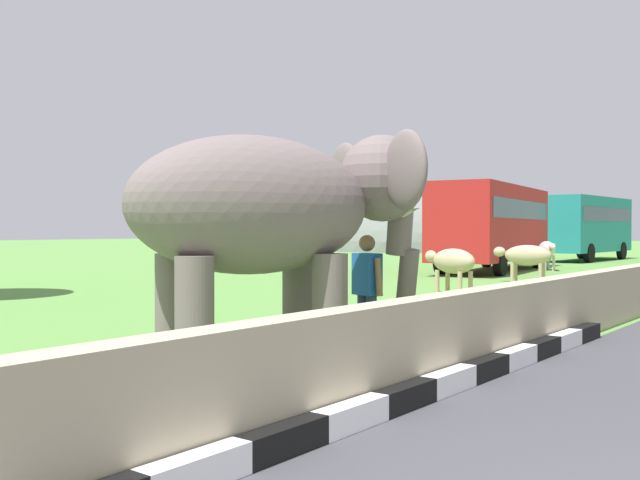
# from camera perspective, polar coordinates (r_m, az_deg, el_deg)

# --- Properties ---
(striped_curb) EXTENTS (16.20, 0.20, 0.24)m
(striped_curb) POSITION_cam_1_polar(r_m,az_deg,el_deg) (5.41, -6.15, -16.51)
(striped_curb) COLOR white
(striped_curb) RESTS_ON ground_plane
(barrier_parapet) EXTENTS (28.00, 0.36, 1.00)m
(barrier_parapet) POSITION_cam_1_polar(r_m,az_deg,el_deg) (7.31, 5.08, -8.86)
(barrier_parapet) COLOR tan
(barrier_parapet) RESTS_ON ground_plane
(elephant) EXTENTS (4.01, 3.31, 2.99)m
(elephant) POSITION_cam_1_polar(r_m,az_deg,el_deg) (9.02, -3.29, 2.37)
(elephant) COLOR #6C5E5E
(elephant) RESTS_ON ground_plane
(person_handler) EXTENTS (0.36, 0.65, 1.66)m
(person_handler) POSITION_cam_1_polar(r_m,az_deg,el_deg) (10.12, 3.71, -3.73)
(person_handler) COLOR navy
(person_handler) RESTS_ON ground_plane
(bus_red) EXTENTS (10.05, 3.95, 3.50)m
(bus_red) POSITION_cam_1_polar(r_m,az_deg,el_deg) (30.97, 13.41, 1.47)
(bus_red) COLOR #B21E1E
(bus_red) RESTS_ON ground_plane
(bus_teal) EXTENTS (8.56, 2.79, 3.50)m
(bus_teal) POSITION_cam_1_polar(r_m,az_deg,el_deg) (42.89, 20.13, 1.26)
(bus_teal) COLOR teal
(bus_teal) RESTS_ON ground_plane
(cow_near) EXTENTS (1.12, 1.90, 1.23)m
(cow_near) POSITION_cam_1_polar(r_m,az_deg,el_deg) (19.36, 10.37, -1.72)
(cow_near) COLOR tan
(cow_near) RESTS_ON ground_plane
(cow_mid) EXTENTS (0.75, 1.91, 1.23)m
(cow_mid) POSITION_cam_1_polar(r_m,az_deg,el_deg) (24.27, 15.92, -1.22)
(cow_mid) COLOR tan
(cow_mid) RESTS_ON ground_plane
(cow_far) EXTENTS (1.80, 1.41, 1.23)m
(cow_far) POSITION_cam_1_polar(r_m,az_deg,el_deg) (32.11, 17.41, -0.73)
(cow_far) COLOR beige
(cow_far) RESTS_ON ground_plane
(hill_east) EXTENTS (28.59, 22.87, 12.02)m
(hill_east) POSITION_cam_1_polar(r_m,az_deg,el_deg) (66.99, 9.46, -0.65)
(hill_east) COLOR slate
(hill_east) RESTS_ON ground_plane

